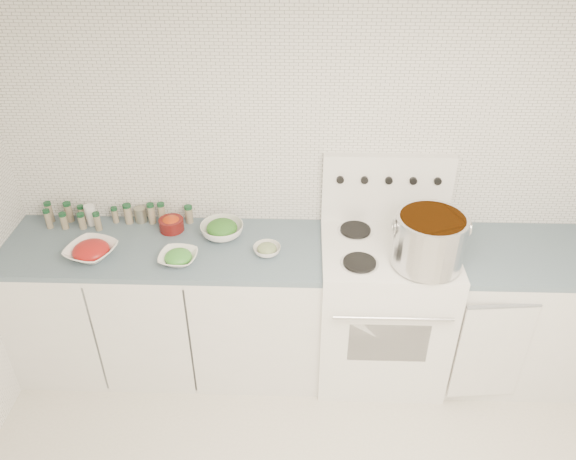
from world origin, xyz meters
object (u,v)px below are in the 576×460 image
Objects in this scene: stove at (382,304)px; bowl_tomato at (91,251)px; stock_pot at (429,239)px; bowl_snowpea at (178,257)px.

stove is 1.73m from bowl_tomato.
stock_pot is 1.36m from bowl_snowpea.
stock_pot is 1.17× the size of bowl_tomato.
stock_pot is at bearing -1.95° from bowl_tomato.
bowl_snowpea is (0.50, -0.03, -0.01)m from bowl_tomato.
bowl_tomato is 1.47× the size of bowl_snowpea.
bowl_snowpea is at bearing -173.23° from stove.
stock_pot is at bearing -43.88° from stove.
bowl_snowpea is at bearing 178.79° from stock_pot.
stove is 1.26m from bowl_snowpea.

